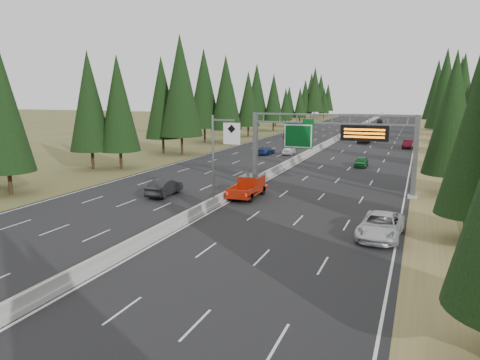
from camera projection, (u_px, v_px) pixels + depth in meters
name	position (u px, v px, depth m)	size (l,w,h in m)	color
road	(330.00, 144.00, 91.36)	(32.00, 260.00, 0.08)	black
shoulder_right	(427.00, 148.00, 85.03)	(3.60, 260.00, 0.06)	olive
shoulder_left	(245.00, 140.00, 97.69)	(3.60, 260.00, 0.06)	brown
median_barrier	(330.00, 142.00, 91.29)	(0.70, 260.00, 0.85)	#979792
sign_gantry	(337.00, 141.00, 45.89)	(16.75, 0.98, 7.80)	slate
hov_sign_pole	(219.00, 155.00, 39.87)	(2.80, 0.50, 8.00)	slate
tree_row_right	(469.00, 96.00, 64.61)	(12.07, 240.76, 18.96)	black
tree_row_left	(207.00, 96.00, 89.35)	(11.96, 238.09, 18.92)	black
silver_minivan	(381.00, 226.00, 32.30)	(2.77, 6.01, 1.67)	silver
red_pickup	(250.00, 185.00, 44.98)	(2.15, 6.01, 1.96)	black
car_ahead_green	(361.00, 162.00, 62.92)	(1.61, 4.01, 1.37)	#145B28
car_ahead_dkred	(408.00, 144.00, 83.65)	(1.60, 4.58, 1.51)	#540C1B
car_ahead_dkgrey	(364.00, 139.00, 92.02)	(2.22, 5.47, 1.59)	black
car_ahead_white	(356.00, 130.00, 115.22)	(2.48, 5.38, 1.50)	silver
car_ahead_far	(380.00, 121.00, 149.26)	(1.80, 4.48, 1.53)	black
car_onc_near	(164.00, 187.00, 45.43)	(1.70, 4.88, 1.61)	black
car_onc_blue	(266.00, 150.00, 75.27)	(1.79, 4.41, 1.28)	navy
car_onc_white	(289.00, 150.00, 75.33)	(1.60, 3.97, 1.35)	white
car_onc_far	(291.00, 135.00, 101.30)	(2.29, 4.97, 1.38)	black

